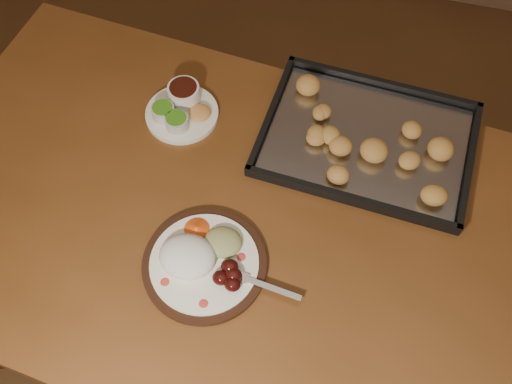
# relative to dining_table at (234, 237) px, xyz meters

# --- Properties ---
(dining_table) EXTENTS (1.58, 1.04, 0.75)m
(dining_table) POSITION_rel_dining_table_xyz_m (0.00, 0.00, 0.00)
(dining_table) COLOR brown
(dining_table) RESTS_ON ground
(dinner_plate) EXTENTS (0.34, 0.26, 0.06)m
(dinner_plate) POSITION_rel_dining_table_xyz_m (-0.03, -0.12, 0.12)
(dinner_plate) COLOR black
(dinner_plate) RESTS_ON dining_table
(condiment_saucer) EXTENTS (0.18, 0.18, 0.06)m
(condiment_saucer) POSITION_rel_dining_table_xyz_m (-0.20, 0.25, 0.12)
(condiment_saucer) COLOR white
(condiment_saucer) RESTS_ON dining_table
(baking_tray) EXTENTS (0.51, 0.39, 0.05)m
(baking_tray) POSITION_rel_dining_table_xyz_m (0.25, 0.28, 0.11)
(baking_tray) COLOR black
(baking_tray) RESTS_ON dining_table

